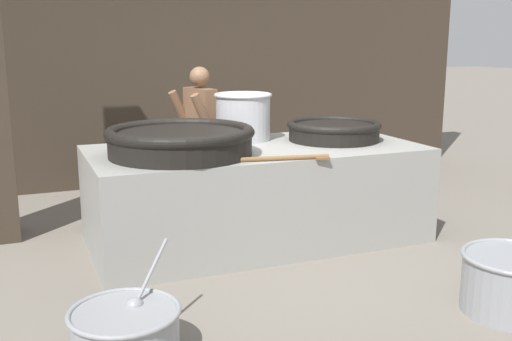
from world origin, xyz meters
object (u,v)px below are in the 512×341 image
(giant_wok_near, at_px, (180,140))
(stock_pot, at_px, (243,116))
(prep_bowl_vegetables, at_px, (125,331))
(cook, at_px, (200,134))
(giant_wok_far, at_px, (334,130))

(giant_wok_near, bearing_deg, stock_pot, 35.45)
(giant_wok_near, height_order, prep_bowl_vegetables, giant_wok_near)
(cook, distance_m, prep_bowl_vegetables, 3.37)
(prep_bowl_vegetables, bearing_deg, giant_wok_near, 63.78)
(giant_wok_near, xyz_separation_m, prep_bowl_vegetables, (-0.81, -1.65, -0.87))
(cook, height_order, prep_bowl_vegetables, cook)
(giant_wok_far, height_order, cook, cook)
(cook, bearing_deg, prep_bowl_vegetables, 50.49)
(giant_wok_far, bearing_deg, stock_pot, 155.35)
(prep_bowl_vegetables, bearing_deg, stock_pot, 53.93)
(stock_pot, distance_m, cook, 0.84)
(giant_wok_near, distance_m, cook, 1.47)
(giant_wok_near, bearing_deg, prep_bowl_vegetables, -116.22)
(giant_wok_near, xyz_separation_m, giant_wok_far, (1.64, 0.19, -0.03))
(giant_wok_far, xyz_separation_m, cook, (-1.05, 1.15, -0.14))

